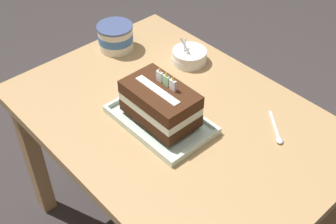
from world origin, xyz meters
name	(u,v)px	position (x,y,z in m)	size (l,w,h in m)	color
dining_table	(175,136)	(0.00, 0.00, 0.59)	(1.11, 0.78, 0.69)	tan
foil_tray	(160,121)	(-0.01, -0.06, 0.70)	(0.34, 0.21, 0.02)	silver
birthday_cake	(160,103)	(-0.01, -0.06, 0.77)	(0.24, 0.15, 0.17)	#412312
bowl_stack	(189,56)	(-0.19, 0.25, 0.72)	(0.13, 0.13, 0.11)	white
ice_cream_tub	(116,37)	(-0.45, 0.10, 0.74)	(0.14, 0.14, 0.10)	silver
serving_spoon_by_bowls	(278,135)	(0.29, 0.17, 0.70)	(0.13, 0.11, 0.01)	silver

